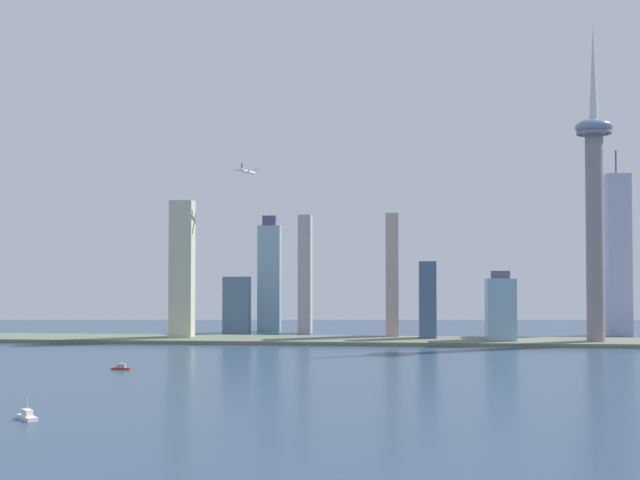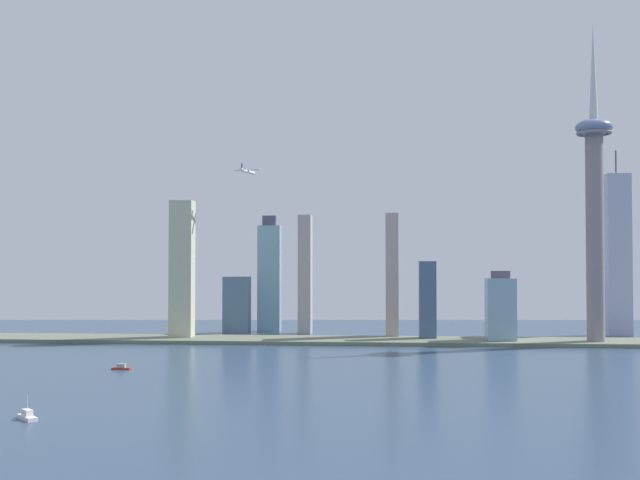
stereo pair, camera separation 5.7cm
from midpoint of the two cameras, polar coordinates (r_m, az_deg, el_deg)
The scene contains 13 objects.
waterfront_pier at distance 730.03m, azimuth -2.48°, elevation -7.35°, with size 886.32×62.61×3.43m, color #666F5A.
observation_tower at distance 743.60m, azimuth 19.52°, elevation 3.14°, with size 32.99×32.99×293.15m.
skyscraper_0 at distance 793.86m, azimuth -6.12°, elevation -4.84°, with size 25.86×19.95×59.74m.
skyscraper_1 at distance 728.94m, azimuth 13.12°, elevation -4.99°, with size 25.83×22.86×66.45m.
skyscraper_2 at distance 736.49m, azimuth 7.90°, elevation -4.48°, with size 15.92×13.93×75.25m.
skyscraper_3 at distance 843.55m, azimuth 20.97°, elevation -1.01°, with size 23.66×24.16×188.41m.
skyscraper_4 at distance 754.41m, azimuth 5.31°, elevation -2.66°, with size 12.18×19.69×121.69m.
skyscraper_5 at distance 810.99m, azimuth -1.09°, elevation -2.53°, with size 13.24×23.84×123.47m.
skyscraper_7 at distance 750.76m, azimuth -10.10°, elevation -2.21°, with size 21.63×17.18×133.04m.
skyscraper_8 at distance 836.23m, azimuth -3.73°, elevation -2.70°, with size 24.02×15.69×124.41m.
boat_2 at distance 560.69m, azimuth -14.38°, elevation -9.05°, with size 12.90×5.18×7.23m.
boat_3 at distance 399.20m, azimuth -20.70°, elevation -11.99°, with size 14.21×14.33×11.66m.
airplane at distance 771.25m, azimuth -5.33°, elevation 5.04°, with size 27.90×31.85×8.10m.
Camera 2 is at (88.39, -229.22, 73.94)m, focal length 43.58 mm.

